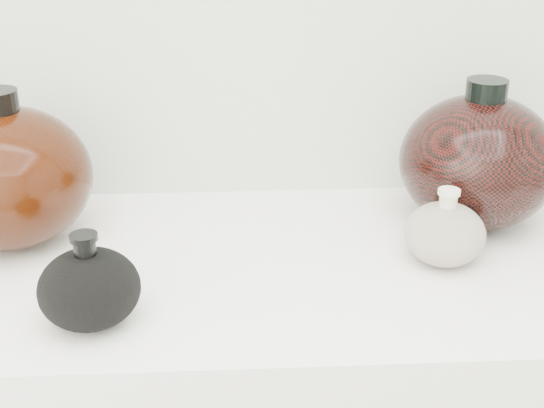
{
  "coord_description": "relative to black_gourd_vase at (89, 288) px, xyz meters",
  "views": [
    {
      "loc": [
        -0.06,
        0.01,
        1.42
      ],
      "look_at": [
        -0.01,
        0.92,
        1.0
      ],
      "focal_mm": 50.0,
      "sensor_mm": 36.0,
      "label": 1
    }
  ],
  "objects": [
    {
      "name": "right_round_pot",
      "position": [
        0.55,
        0.26,
        0.05
      ],
      "size": [
        0.25,
        0.25,
        0.23
      ],
      "color": "black",
      "rests_on": "display_counter"
    },
    {
      "name": "cream_gourd_vase",
      "position": [
        0.47,
        0.13,
        -0.0
      ],
      "size": [
        0.14,
        0.14,
        0.11
      ],
      "color": "beige",
      "rests_on": "display_counter"
    },
    {
      "name": "left_round_pot",
      "position": [
        -0.15,
        0.23,
        0.05
      ],
      "size": [
        0.3,
        0.3,
        0.23
      ],
      "color": "black",
      "rests_on": "display_counter"
    },
    {
      "name": "room",
      "position": [
        0.24,
        -0.53,
        0.35
      ],
      "size": [
        3.04,
        2.42,
        2.64
      ],
      "color": "slate",
      "rests_on": "ground"
    },
    {
      "name": "black_gourd_vase",
      "position": [
        0.0,
        0.0,
        0.0
      ],
      "size": [
        0.14,
        0.14,
        0.12
      ],
      "color": "black",
      "rests_on": "display_counter"
    }
  ]
}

